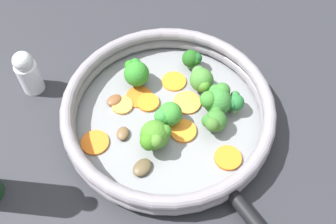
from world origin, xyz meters
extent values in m
plane|color=#27282D|center=(0.00, 0.00, 0.00)|extent=(4.00, 4.00, 0.00)
cylinder|color=gray|center=(0.00, 0.00, 0.01)|extent=(0.33, 0.33, 0.01)
torus|color=gray|center=(0.00, 0.00, 0.02)|extent=(0.35, 0.35, 0.02)
torus|color=gray|center=(0.00, 0.00, 0.04)|extent=(0.35, 0.35, 0.02)
sphere|color=gray|center=(0.10, 0.12, 0.02)|extent=(0.01, 0.01, 0.01)
sphere|color=gray|center=(0.04, 0.15, 0.02)|extent=(0.01, 0.01, 0.01)
cylinder|color=orange|center=(-0.04, 0.01, 0.01)|extent=(0.07, 0.07, 0.00)
cylinder|color=#F19B3F|center=(0.02, -0.08, 0.01)|extent=(0.05, 0.05, 0.01)
cylinder|color=orange|center=(0.02, 0.12, 0.01)|extent=(0.05, 0.05, 0.01)
cylinder|color=orange|center=(0.10, -0.08, 0.01)|extent=(0.06, 0.06, 0.00)
cylinder|color=orange|center=(-0.01, -0.06, 0.01)|extent=(0.05, 0.05, 0.00)
cylinder|color=orange|center=(-0.01, -0.04, 0.01)|extent=(0.05, 0.05, 0.01)
cylinder|color=orange|center=(0.01, 0.04, 0.01)|extent=(0.05, 0.05, 0.01)
cylinder|color=orange|center=(-0.07, -0.03, 0.01)|extent=(0.06, 0.06, 0.00)
cylinder|color=#84AD67|center=(-0.04, -0.08, 0.02)|extent=(0.01, 0.01, 0.01)
sphere|color=#2D7F26|center=(-0.04, -0.08, 0.04)|extent=(0.04, 0.04, 0.04)
sphere|color=#268023|center=(-0.05, -0.09, 0.04)|extent=(0.02, 0.02, 0.02)
sphere|color=#27761E|center=(-0.04, -0.10, 0.05)|extent=(0.02, 0.02, 0.02)
cylinder|color=#5E9555|center=(-0.12, -0.02, 0.02)|extent=(0.01, 0.01, 0.01)
sphere|color=#1E5719|center=(-0.12, -0.02, 0.03)|extent=(0.03, 0.03, 0.03)
sphere|color=#245D16|center=(-0.12, -0.01, 0.04)|extent=(0.01, 0.01, 0.01)
sphere|color=#1C5E13|center=(-0.12, -0.01, 0.03)|extent=(0.02, 0.02, 0.02)
sphere|color=#195322|center=(-0.12, -0.01, 0.04)|extent=(0.02, 0.02, 0.02)
cylinder|color=#87AB69|center=(-0.02, 0.08, 0.02)|extent=(0.01, 0.01, 0.01)
sphere|color=#346E29|center=(-0.02, 0.08, 0.03)|extent=(0.04, 0.04, 0.04)
sphere|color=#306A26|center=(-0.03, 0.07, 0.04)|extent=(0.02, 0.02, 0.02)
sphere|color=#3B6A26|center=(-0.01, 0.08, 0.04)|extent=(0.02, 0.02, 0.02)
sphere|color=#2E6A27|center=(-0.01, 0.07, 0.04)|extent=(0.02, 0.02, 0.02)
cylinder|color=#6E945B|center=(-0.08, 0.02, 0.02)|extent=(0.01, 0.01, 0.02)
sphere|color=#40792E|center=(-0.08, 0.02, 0.04)|extent=(0.04, 0.04, 0.04)
sphere|color=#477538|center=(-0.09, 0.01, 0.04)|extent=(0.03, 0.03, 0.03)
sphere|color=#457D26|center=(-0.07, 0.03, 0.04)|extent=(0.02, 0.02, 0.02)
cylinder|color=#80A35C|center=(0.05, 0.01, 0.02)|extent=(0.01, 0.01, 0.01)
sphere|color=#407C24|center=(0.05, 0.01, 0.04)|extent=(0.05, 0.05, 0.05)
sphere|color=#3B7D23|center=(0.04, 0.02, 0.04)|extent=(0.02, 0.02, 0.02)
sphere|color=#38761A|center=(0.07, 0.01, 0.04)|extent=(0.03, 0.03, 0.03)
sphere|color=#4A7F2A|center=(0.07, 0.02, 0.05)|extent=(0.02, 0.02, 0.02)
cylinder|color=#76994E|center=(-0.05, 0.06, 0.02)|extent=(0.01, 0.01, 0.01)
sphere|color=#33792F|center=(-0.05, 0.06, 0.04)|extent=(0.05, 0.05, 0.05)
sphere|color=#32742C|center=(-0.07, 0.05, 0.04)|extent=(0.02, 0.02, 0.02)
sphere|color=#367B29|center=(-0.04, 0.05, 0.05)|extent=(0.03, 0.03, 0.03)
sphere|color=#33712A|center=(-0.07, 0.06, 0.05)|extent=(0.03, 0.03, 0.03)
cylinder|color=#739A4F|center=(0.01, 0.01, 0.02)|extent=(0.02, 0.02, 0.01)
sphere|color=#37882D|center=(0.01, 0.01, 0.04)|extent=(0.04, 0.04, 0.04)
sphere|color=#348736|center=(0.02, 0.00, 0.04)|extent=(0.03, 0.03, 0.03)
sphere|color=#2D8928|center=(0.02, 0.01, 0.04)|extent=(0.02, 0.02, 0.02)
cylinder|color=#6B9D5C|center=(-0.07, 0.09, 0.02)|extent=(0.02, 0.02, 0.01)
sphere|color=#236930|center=(-0.07, 0.09, 0.03)|extent=(0.03, 0.03, 0.03)
sphere|color=#277235|center=(-0.06, 0.08, 0.04)|extent=(0.02, 0.02, 0.02)
sphere|color=#2B682F|center=(-0.08, 0.08, 0.04)|extent=(0.02, 0.02, 0.02)
sphere|color=#1C632C|center=(-0.06, 0.09, 0.04)|extent=(0.01, 0.01, 0.01)
ellipsoid|color=brown|center=(0.07, -0.05, 0.02)|extent=(0.03, 0.03, 0.01)
ellipsoid|color=brown|center=(0.02, -0.10, 0.02)|extent=(0.03, 0.03, 0.01)
ellipsoid|color=brown|center=(0.10, 0.01, 0.02)|extent=(0.04, 0.03, 0.01)
cylinder|color=white|center=(0.06, -0.24, 0.03)|extent=(0.04, 0.04, 0.06)
sphere|color=silver|center=(0.06, -0.24, 0.07)|extent=(0.03, 0.03, 0.03)
camera|label=1|loc=(0.32, 0.18, 0.56)|focal=42.00mm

